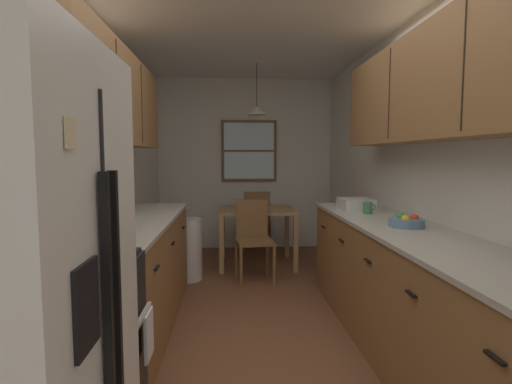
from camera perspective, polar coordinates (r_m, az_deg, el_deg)
name	(u,v)px	position (r m, az deg, el deg)	size (l,w,h in m)	color
ground_plane	(257,314)	(3.70, 0.08, -17.06)	(12.00, 12.00, 0.00)	brown
wall_left	(96,171)	(3.60, -21.93, 2.83)	(0.10, 9.00, 2.55)	silver
wall_right	(409,170)	(3.76, 21.10, 2.95)	(0.10, 9.00, 2.55)	silver
wall_back	(245,164)	(6.07, -1.56, 4.00)	(4.40, 0.10, 2.55)	silver
ceiling_slab	(257,12)	(3.62, 0.09, 24.37)	(4.40, 9.00, 0.08)	white
stove_range	(65,357)	(2.18, -25.73, -20.54)	(0.66, 0.58, 1.10)	black
microwave_over_range	(27,106)	(2.03, -30.04, 10.63)	(0.39, 0.60, 0.30)	silver
counter_left	(135,274)	(3.41, -17.00, -11.19)	(0.64, 2.15, 0.90)	olive
upper_cabinets_left	(109,97)	(3.29, -20.29, 12.59)	(0.33, 2.23, 0.72)	olive
counter_right	(411,296)	(2.99, 21.39, -13.69)	(0.64, 3.24, 0.90)	olive
upper_cabinets_right	(444,82)	(2.89, 25.37, 14.02)	(0.33, 2.92, 0.73)	olive
dining_table	(257,217)	(5.11, 0.11, -3.65)	(0.95, 0.81, 0.73)	#A87F51
dining_chair_near	(254,236)	(4.52, -0.35, -6.29)	(0.45, 0.45, 0.90)	brown
dining_chair_far	(257,219)	(5.73, 0.12, -3.85)	(0.42, 0.42, 0.90)	brown
pendant_light	(257,111)	(5.08, 0.12, 11.59)	(0.24, 0.24, 0.64)	black
back_window	(249,151)	(6.00, -1.01, 5.92)	(0.83, 0.05, 0.91)	brown
trash_bin	(189,249)	(4.59, -9.61, -8.11)	(0.30, 0.30, 0.70)	silver
storage_canister	(100,226)	(2.53, -21.51, -4.53)	(0.11, 0.11, 0.17)	red
dish_towel	(149,335)	(2.19, -15.12, -19.16)	(0.02, 0.16, 0.24)	white
mug_by_coffeemaker	(368,208)	(3.58, 15.73, -2.20)	(0.11, 0.08, 0.10)	#3F7F4C
fruit_bowl	(406,222)	(3.00, 20.73, -4.00)	(0.24, 0.24, 0.09)	#597F9E
dish_rack	(356,204)	(3.85, 14.12, -1.68)	(0.28, 0.34, 0.10)	silver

